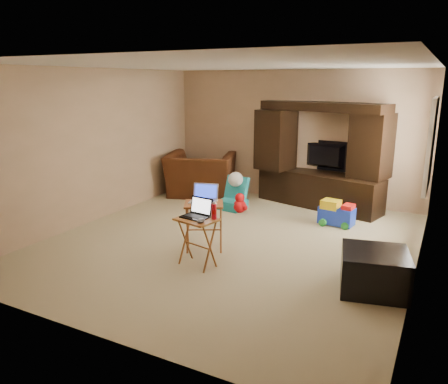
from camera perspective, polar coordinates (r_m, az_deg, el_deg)
The scene contains 22 objects.
floor at distance 6.45m, azimuth 0.82°, elevation -6.50°, with size 5.50×5.50×0.00m, color tan.
ceiling at distance 6.03m, azimuth 0.91°, elevation 16.28°, with size 5.50×5.50×0.00m, color silver.
wall_back at distance 8.64m, azimuth 9.13°, elevation 7.23°, with size 5.00×5.00×0.00m, color tan.
wall_front at distance 3.92m, azimuth -17.47°, elevation -1.85°, with size 5.00×5.00×0.00m, color tan.
wall_left at distance 7.56m, azimuth -16.42°, elevation 5.82°, with size 5.50×5.50×0.00m, color tan.
wall_right at distance 5.50m, azimuth 24.88°, elevation 2.02°, with size 5.50×5.50×0.00m, color tan.
window_pane at distance 7.00m, azimuth 25.57°, elevation 5.60°, with size 1.20×1.20×0.00m, color white.
window_frame at distance 7.00m, azimuth 25.40°, elevation 5.62°, with size 0.06×1.14×1.34m, color white.
entertainment_center at distance 8.20m, azimuth 12.48°, elevation 4.66°, with size 2.35×0.59×1.93m, color black.
television at distance 8.42m, azimuth 12.88°, elevation 4.62°, with size 0.98×0.13×0.56m, color black.
recliner at distance 8.94m, azimuth -3.02°, elevation 2.31°, with size 1.33×1.16×0.87m, color #46220F.
child_rocker at distance 7.98m, azimuth 1.09°, elevation -0.16°, with size 0.45×0.51×0.59m, color teal, non-canonical shape.
plush_toy at distance 7.78m, azimuth 2.07°, elevation -1.42°, with size 0.33×0.27×0.36m, color red, non-canonical shape.
push_toy at distance 7.34m, azimuth 14.51°, elevation -2.63°, with size 0.56×0.40×0.42m, color blue, non-canonical shape.
ottoman at distance 5.24m, azimuth 19.03°, elevation -9.73°, with size 0.72×0.72×0.46m, color black.
tray_table_left at distance 6.05m, azimuth -2.62°, elevation -4.55°, with size 0.52×0.42×0.68m, color #A85328.
tray_table_right at distance 5.56m, azimuth -3.51°, elevation -6.57°, with size 0.48×0.39×0.63m, color #A66C28.
laptop_left at distance 5.95m, azimuth -2.77°, elevation -0.24°, with size 0.36×0.29×0.24m, color #A9AAAE.
laptop_right at distance 5.46m, azimuth -3.83°, elevation -2.16°, with size 0.33×0.27×0.24m, color black.
mouse_left at distance 5.79m, azimuth -1.37°, elevation -1.59°, with size 0.09×0.14×0.06m, color silver.
mouse_right at distance 5.29m, azimuth -3.02°, elevation -3.77°, with size 0.08×0.13×0.05m, color #3B3B3F.
water_bottle at distance 5.40m, azimuth -1.32°, elevation -2.58°, with size 0.06×0.06×0.19m, color red.
Camera 1 is at (2.70, -5.39, 2.30)m, focal length 35.00 mm.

